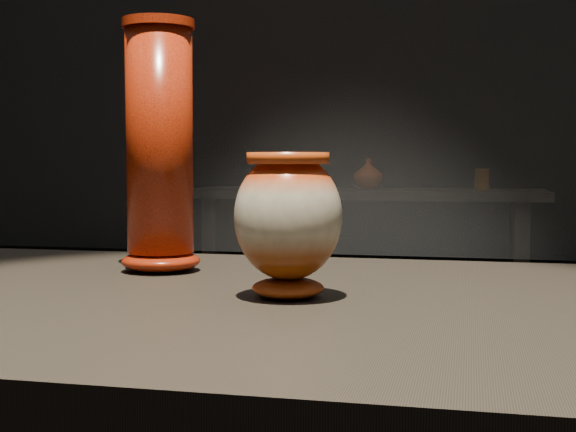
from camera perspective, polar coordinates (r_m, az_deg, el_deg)
name	(u,v)px	position (r m, az deg, el deg)	size (l,w,h in m)	color
main_vase	(288,219)	(0.95, 0.00, -0.19)	(0.16, 0.16, 0.17)	#80340B
tall_vase	(160,150)	(1.19, -9.11, 4.62)	(0.13, 0.13, 0.37)	#AE2C0B
back_shelf	(364,235)	(4.59, 5.46, -1.37)	(2.00, 0.60, 0.90)	black
back_vase_left	(285,174)	(4.63, -0.21, 2.99)	(0.16, 0.16, 0.16)	brown
back_vase_mid	(368,174)	(4.56, 5.72, 3.00)	(0.17, 0.17, 0.17)	#80340B
back_vase_right	(482,179)	(4.53, 13.64, 2.55)	(0.07, 0.07, 0.12)	brown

